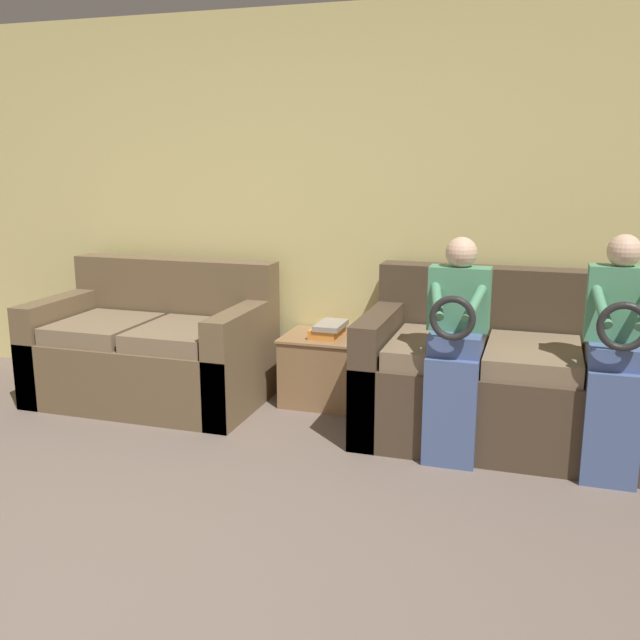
# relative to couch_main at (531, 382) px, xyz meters

# --- Properties ---
(ground_plane) EXTENTS (14.00, 14.00, 0.00)m
(ground_plane) POSITION_rel_couch_main_xyz_m (-1.59, -2.37, -0.34)
(ground_plane) COLOR #6B5B51
(wall_back) EXTENTS (7.66, 0.06, 2.55)m
(wall_back) POSITION_rel_couch_main_xyz_m (-1.59, 0.53, 0.93)
(wall_back) COLOR #DBCC7F
(wall_back) RESTS_ON ground_plane
(couch_main) EXTENTS (1.92, 0.95, 0.95)m
(couch_main) POSITION_rel_couch_main_xyz_m (0.00, 0.00, 0.00)
(couch_main) COLOR #473828
(couch_main) RESTS_ON ground_plane
(couch_side) EXTENTS (1.49, 0.90, 0.91)m
(couch_side) POSITION_rel_couch_main_xyz_m (-2.44, -0.01, -0.01)
(couch_side) COLOR brown
(couch_side) RESTS_ON ground_plane
(child_left_seated) EXTENTS (0.33, 0.37, 1.19)m
(child_left_seated) POSITION_rel_couch_main_xyz_m (-0.40, -0.41, 0.32)
(child_left_seated) COLOR #475B8E
(child_left_seated) RESTS_ON ground_plane
(child_right_seated) EXTENTS (0.32, 0.37, 1.23)m
(child_right_seated) POSITION_rel_couch_main_xyz_m (0.40, -0.40, 0.34)
(child_right_seated) COLOR #475B8E
(child_right_seated) RESTS_ON ground_plane
(side_shelf) EXTENTS (0.60, 0.47, 0.46)m
(side_shelf) POSITION_rel_couch_main_xyz_m (-1.29, 0.24, -0.11)
(side_shelf) COLOR olive
(side_shelf) RESTS_ON ground_plane
(book_stack) EXTENTS (0.20, 0.30, 0.09)m
(book_stack) POSITION_rel_couch_main_xyz_m (-1.29, 0.24, 0.16)
(book_stack) COLOR orange
(book_stack) RESTS_ON side_shelf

